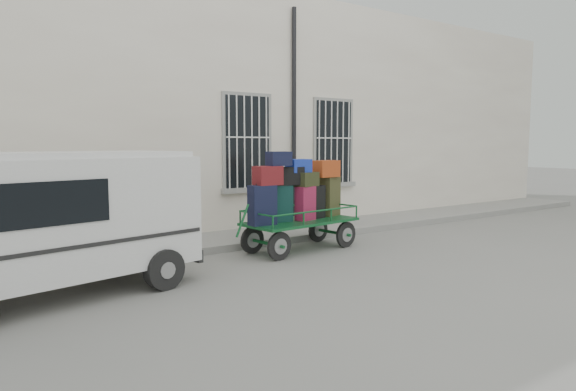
% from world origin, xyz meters
% --- Properties ---
extents(ground, '(80.00, 80.00, 0.00)m').
position_xyz_m(ground, '(0.00, 0.00, 0.00)').
color(ground, slate).
rests_on(ground, ground).
extents(building, '(24.00, 5.15, 6.00)m').
position_xyz_m(building, '(0.00, 5.50, 3.00)').
color(building, beige).
rests_on(building, ground).
extents(sidewalk, '(24.00, 1.70, 0.15)m').
position_xyz_m(sidewalk, '(0.00, 2.20, 0.07)').
color(sidewalk, gray).
rests_on(sidewalk, ground).
extents(luggage_cart, '(2.91, 1.37, 2.05)m').
position_xyz_m(luggage_cart, '(-0.54, 0.69, 1.06)').
color(luggage_cart, black).
rests_on(luggage_cart, ground).
extents(van, '(4.40, 2.52, 2.09)m').
position_xyz_m(van, '(-5.39, 0.08, 1.20)').
color(van, silver).
rests_on(van, ground).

